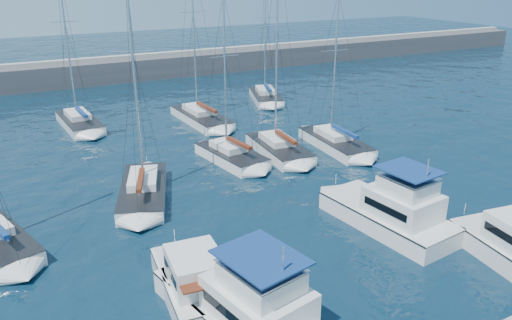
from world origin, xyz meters
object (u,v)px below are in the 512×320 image
motor_yacht_port_inner (248,309)px  sailboat_mid_d (279,148)px  sailboat_back_a (79,122)px  motor_yacht_port_outer (194,282)px  sailboat_back_c (266,97)px  sailboat_mid_b (143,190)px  motor_yacht_stbd_outer (505,244)px  sailboat_mid_e (335,142)px  sailboat_mid_c (231,155)px  motor_yacht_stbd_inner (393,212)px  sailboat_back_b (201,117)px

motor_yacht_port_inner → sailboat_mid_d: size_ratio=0.57×
sailboat_back_a → motor_yacht_port_outer: bearing=-93.8°
sailboat_back_c → motor_yacht_port_outer: bearing=-104.9°
motor_yacht_port_inner → sailboat_mid_b: 15.84m
motor_yacht_stbd_outer → sailboat_mid_e: sailboat_mid_e is taller
sailboat_mid_b → sailboat_back_c: size_ratio=1.04×
motor_yacht_port_inner → sailboat_mid_c: sailboat_mid_c is taller
motor_yacht_port_inner → sailboat_back_c: (20.57, 35.80, -0.60)m
motor_yacht_stbd_inner → sailboat_back_c: (8.43, 31.64, -0.60)m
motor_yacht_port_inner → motor_yacht_stbd_inner: same height
sailboat_back_b → motor_yacht_stbd_inner: bearing=-89.1°
motor_yacht_stbd_outer → sailboat_mid_b: size_ratio=0.36×
sailboat_mid_d → sailboat_back_c: 18.60m
sailboat_back_a → motor_yacht_stbd_inner: bearing=-70.4°
sailboat_mid_c → sailboat_back_c: sailboat_back_c is taller
sailboat_mid_d → motor_yacht_port_inner: bearing=-119.0°
motor_yacht_port_outer → sailboat_back_c: size_ratio=0.42×
motor_yacht_port_outer → sailboat_back_b: (11.52, 27.85, -0.40)m
motor_yacht_port_outer → sailboat_mid_e: bearing=42.8°
motor_yacht_port_outer → motor_yacht_port_inner: 3.54m
motor_yacht_port_outer → sailboat_back_c: 39.17m
motor_yacht_port_inner → sailboat_back_b: 32.79m
sailboat_mid_e → sailboat_back_c: bearing=85.4°
motor_yacht_stbd_outer → sailboat_back_c: sailboat_back_c is taller
sailboat_mid_c → sailboat_mid_b: bearing=-166.1°
sailboat_mid_b → sailboat_back_c: (20.82, 19.97, 0.00)m
motor_yacht_stbd_inner → sailboat_back_c: size_ratio=0.57×
motor_yacht_port_outer → motor_yacht_stbd_inner: 13.46m
sailboat_mid_b → sailboat_mid_d: size_ratio=0.93×
sailboat_mid_d → motor_yacht_stbd_outer: bearing=-77.9°
motor_yacht_stbd_inner → sailboat_mid_d: 14.83m
sailboat_back_c → sailboat_mid_c: bearing=-107.9°
motor_yacht_port_inner → sailboat_mid_b: sailboat_mid_b is taller
motor_yacht_stbd_outer → sailboat_mid_b: 23.19m
sailboat_mid_d → sailboat_back_b: (-2.40, 12.17, -0.01)m
sailboat_mid_c → sailboat_mid_e: bearing=-16.0°
sailboat_mid_c → motor_yacht_stbd_inner: bearing=-83.9°
sailboat_mid_c → motor_yacht_stbd_outer: bearing=-79.6°
sailboat_back_b → sailboat_mid_e: bearing=-62.6°
motor_yacht_port_outer → motor_yacht_stbd_inner: bearing=9.1°
sailboat_mid_c → sailboat_mid_e: 9.83m
motor_yacht_stbd_inner → sailboat_mid_c: (-3.93, 15.14, -0.61)m
motor_yacht_port_inner → motor_yacht_stbd_inner: (12.14, 4.16, -0.00)m
motor_yacht_stbd_inner → sailboat_mid_d: bearing=81.5°
motor_yacht_stbd_inner → sailboat_back_b: size_ratio=0.50×
sailboat_back_a → sailboat_back_b: (11.63, -4.02, 0.00)m
sailboat_mid_e → motor_yacht_port_inner: bearing=-131.2°
motor_yacht_port_inner → motor_yacht_port_outer: bearing=99.8°
motor_yacht_port_outer → sailboat_mid_d: (13.92, 15.68, -0.39)m
motor_yacht_stbd_inner → sailboat_back_a: 33.83m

